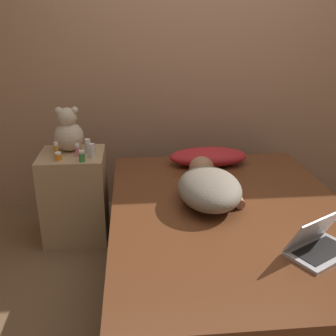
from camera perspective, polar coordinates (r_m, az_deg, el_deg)
The scene contains 14 objects.
ground_plane at distance 2.65m, azimuth 8.47°, elevation -15.98°, with size 12.00×12.00×0.00m, color brown.
wall_back at distance 3.35m, azimuth 4.63°, elevation 16.23°, with size 8.00×0.06×2.60m.
bed at distance 2.50m, azimuth 8.80°, elevation -11.27°, with size 1.45×1.95×0.52m.
nightstand at distance 3.03m, azimuth -13.32°, elevation -3.93°, with size 0.46×0.43×0.67m.
pillow at distance 3.01m, azimuth 5.89°, elevation 1.65°, with size 0.59×0.29×0.13m.
person_lying at distance 2.43m, azimuth 5.96°, elevation -2.62°, with size 0.41×0.72×0.20m.
laptop at distance 2.06m, azimuth 20.98°, elevation -10.22°, with size 0.38×0.33×0.19m.
teddy_bear at distance 2.94m, azimuth -14.24°, elevation 5.11°, with size 0.21×0.21×0.33m.
bottle_orange at distance 2.79m, azimuth -15.63°, elevation 1.64°, with size 0.05×0.05×0.06m.
bottle_amber at distance 2.85m, azimuth -15.90°, elevation 2.55°, with size 0.03×0.03×0.11m.
bottle_green at distance 2.72m, azimuth -12.38°, elevation 1.68°, with size 0.04×0.04×0.08m.
bottle_clear at distance 2.87m, azimuth -11.55°, elevation 3.06°, with size 0.04×0.04×0.11m.
bottle_pink at distance 2.83m, azimuth -12.97°, elevation 2.51°, with size 0.03×0.03×0.09m.
bottle_white at distance 2.78m, azimuth -10.93°, elevation 2.45°, with size 0.04×0.04×0.10m.
Camera 1 is at (-0.57, -2.04, 1.60)m, focal length 42.00 mm.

